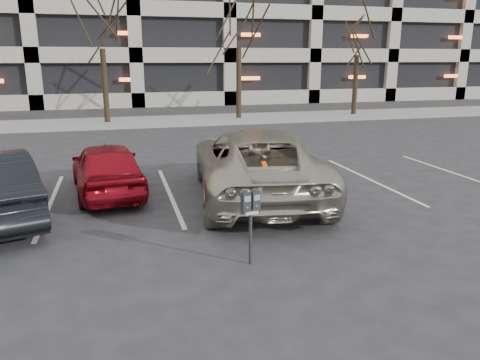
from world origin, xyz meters
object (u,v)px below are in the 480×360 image
tree_c (239,1)px  parking_meter (251,209)px  tree_b (99,0)px  suv_silver (256,163)px  car_red (107,168)px  tree_d (359,16)px

tree_c → parking_meter: tree_c is taller
tree_b → parking_meter: 19.00m
parking_meter → suv_silver: bearing=61.5°
tree_b → suv_silver: tree_b is taller
tree_b → suv_silver: bearing=-75.8°
tree_b → tree_c: 7.00m
suv_silver → parking_meter: bearing=79.8°
parking_meter → car_red: (-2.29, 4.91, -0.30)m
parking_meter → suv_silver: suv_silver is taller
parking_meter → tree_c: bearing=65.4°
tree_c → parking_meter: (-4.58, -18.14, -5.21)m
tree_b → tree_c: bearing=0.0°
tree_c → suv_silver: bearing=-103.1°
tree_b → parking_meter: size_ratio=6.69×
tree_c → suv_silver: tree_c is taller
tree_c → tree_d: size_ratio=1.11×
tree_c → car_red: size_ratio=2.20×
tree_b → car_red: size_ratio=2.15×
suv_silver → car_red: suv_silver is taller
tree_b → parking_meter: (2.42, -18.14, -5.08)m
tree_d → tree_c: bearing=180.0°
car_red → tree_d: bearing=-142.9°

